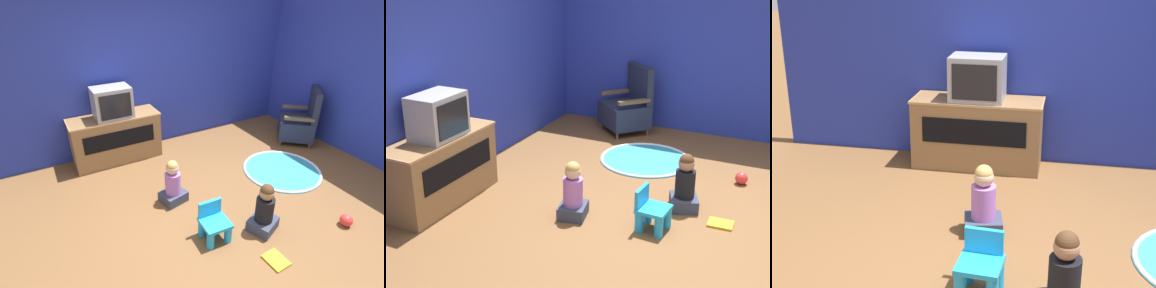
% 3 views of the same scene
% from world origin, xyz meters
% --- Properties ---
extents(ground_plane, '(30.00, 30.00, 0.00)m').
position_xyz_m(ground_plane, '(0.00, 0.00, 0.00)').
color(ground_plane, brown).
extents(wall_back, '(5.85, 0.12, 2.51)m').
position_xyz_m(wall_back, '(-0.07, 2.22, 1.25)').
color(wall_back, '#23339E').
rests_on(wall_back, ground_plane).
extents(tv_cabinet, '(1.37, 0.51, 0.74)m').
position_xyz_m(tv_cabinet, '(-0.69, 1.90, 0.38)').
color(tv_cabinet, brown).
rests_on(tv_cabinet, ground_plane).
extents(television, '(0.55, 0.40, 0.46)m').
position_xyz_m(television, '(-0.69, 1.87, 0.97)').
color(television, '#939399').
rests_on(television, tv_cabinet).
extents(yellow_kid_chair, '(0.32, 0.31, 0.42)m').
position_xyz_m(yellow_kid_chair, '(-0.27, -0.32, 0.18)').
color(yellow_kid_chair, '#1E99DB').
rests_on(yellow_kid_chair, ground_plane).
extents(child_watching_left, '(0.36, 0.33, 0.60)m').
position_xyz_m(child_watching_left, '(-0.38, 0.48, 0.26)').
color(child_watching_left, '#33384C').
rests_on(child_watching_left, ground_plane).
extents(child_watching_center, '(0.39, 0.37, 0.61)m').
position_xyz_m(child_watching_center, '(0.29, -0.49, 0.27)').
color(child_watching_center, '#33384C').
rests_on(child_watching_center, ground_plane).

